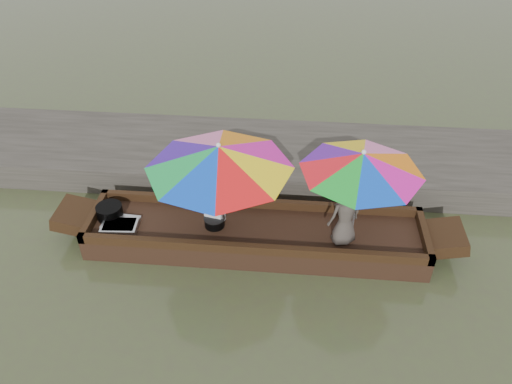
# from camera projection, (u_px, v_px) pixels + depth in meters

# --- Properties ---
(water) EXTENTS (80.00, 80.00, 0.00)m
(water) POSITION_uv_depth(u_px,v_px,m) (255.00, 245.00, 8.12)
(water) COLOR #3F4C29
(water) RESTS_ON ground
(dock) EXTENTS (22.00, 2.20, 0.50)m
(dock) POSITION_uv_depth(u_px,v_px,m) (266.00, 158.00, 9.72)
(dock) COLOR #2D2B26
(dock) RESTS_ON ground
(boat_hull) EXTENTS (5.34, 1.20, 0.35)m
(boat_hull) POSITION_uv_depth(u_px,v_px,m) (255.00, 237.00, 8.02)
(boat_hull) COLOR black
(boat_hull) RESTS_ON water
(cooking_pot) EXTENTS (0.42, 0.42, 0.22)m
(cooking_pot) POSITION_uv_depth(u_px,v_px,m) (110.00, 212.00, 8.07)
(cooking_pot) COLOR black
(cooking_pot) RESTS_ON boat_hull
(tray_crayfish) EXTENTS (0.58, 0.42, 0.09)m
(tray_crayfish) POSITION_uv_depth(u_px,v_px,m) (120.00, 226.00, 7.89)
(tray_crayfish) COLOR silver
(tray_crayfish) RESTS_ON boat_hull
(tray_scallop) EXTENTS (0.58, 0.42, 0.06)m
(tray_scallop) POSITION_uv_depth(u_px,v_px,m) (121.00, 223.00, 7.97)
(tray_scallop) COLOR silver
(tray_scallop) RESTS_ON boat_hull
(charcoal_grill) EXTENTS (0.32, 0.32, 0.15)m
(charcoal_grill) POSITION_uv_depth(u_px,v_px,m) (215.00, 222.00, 7.92)
(charcoal_grill) COLOR black
(charcoal_grill) RESTS_ON boat_hull
(supply_bag) EXTENTS (0.32, 0.28, 0.26)m
(supply_bag) POSITION_uv_depth(u_px,v_px,m) (215.00, 215.00, 7.97)
(supply_bag) COLOR silver
(supply_bag) RESTS_ON boat_hull
(vendor) EXTENTS (0.61, 0.53, 1.04)m
(vendor) POSITION_uv_depth(u_px,v_px,m) (345.00, 215.00, 7.37)
(vendor) COLOR #413A34
(vendor) RESTS_ON boat_hull
(umbrella_bow) EXTENTS (2.40, 2.40, 1.55)m
(umbrella_bow) POSITION_uv_depth(u_px,v_px,m) (221.00, 187.00, 7.48)
(umbrella_bow) COLOR #E514A2
(umbrella_bow) RESTS_ON boat_hull
(umbrella_stern) EXTENTS (2.05, 2.05, 1.55)m
(umbrella_stern) POSITION_uv_depth(u_px,v_px,m) (357.00, 195.00, 7.33)
(umbrella_stern) COLOR orange
(umbrella_stern) RESTS_ON boat_hull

